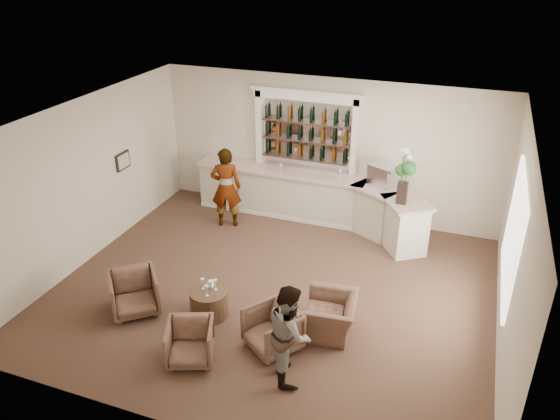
# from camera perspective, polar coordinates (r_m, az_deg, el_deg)

# --- Properties ---
(ground) EXTENTS (8.00, 8.00, 0.00)m
(ground) POSITION_cam_1_polar(r_m,az_deg,el_deg) (10.49, -0.69, -8.32)
(ground) COLOR brown
(ground) RESTS_ON ground
(room_shell) EXTENTS (8.04, 7.02, 3.32)m
(room_shell) POSITION_cam_1_polar(r_m,az_deg,el_deg) (9.93, 1.58, 4.90)
(room_shell) COLOR beige
(room_shell) RESTS_ON ground
(bar_counter) EXTENTS (5.72, 1.80, 1.14)m
(bar_counter) POSITION_cam_1_polar(r_m,az_deg,el_deg) (12.72, 3.43, 1.21)
(bar_counter) COLOR beige
(bar_counter) RESTS_ON ground
(back_bar_alcove) EXTENTS (2.64, 0.25, 3.00)m
(back_bar_alcove) POSITION_cam_1_polar(r_m,az_deg,el_deg) (12.64, 2.70, 8.19)
(back_bar_alcove) COLOR white
(back_bar_alcove) RESTS_ON ground
(cocktail_table) EXTENTS (0.68, 0.68, 0.50)m
(cocktail_table) POSITION_cam_1_polar(r_m,az_deg,el_deg) (9.80, -7.40, -9.60)
(cocktail_table) COLOR brown
(cocktail_table) RESTS_ON ground
(sommelier) EXTENTS (0.80, 0.66, 1.88)m
(sommelier) POSITION_cam_1_polar(r_m,az_deg,el_deg) (12.42, -5.66, 2.35)
(sommelier) COLOR gray
(sommelier) RESTS_ON ground
(guest) EXTENTS (0.89, 0.97, 1.61)m
(guest) POSITION_cam_1_polar(r_m,az_deg,el_deg) (8.20, 1.01, -12.71)
(guest) COLOR gray
(guest) RESTS_ON ground
(armchair_left) EXTENTS (1.15, 1.15, 0.75)m
(armchair_left) POSITION_cam_1_polar(r_m,az_deg,el_deg) (10.08, -14.99, -8.38)
(armchair_left) COLOR brown
(armchair_left) RESTS_ON ground
(armchair_center) EXTENTS (0.93, 0.95, 0.67)m
(armchair_center) POSITION_cam_1_polar(r_m,az_deg,el_deg) (8.87, -9.38, -13.50)
(armchair_center) COLOR brown
(armchair_center) RESTS_ON ground
(armchair_right) EXTENTS (1.08, 1.09, 0.72)m
(armchair_right) POSITION_cam_1_polar(r_m,az_deg,el_deg) (8.97, -0.78, -12.38)
(armchair_right) COLOR brown
(armchair_right) RESTS_ON ground
(armchair_far) EXTENTS (0.97, 1.08, 0.64)m
(armchair_far) POSITION_cam_1_polar(r_m,az_deg,el_deg) (9.36, 5.25, -10.90)
(armchair_far) COLOR brown
(armchair_far) RESTS_ON ground
(espresso_machine) EXTENTS (0.67, 0.63, 0.47)m
(espresso_machine) POSITION_cam_1_polar(r_m,az_deg,el_deg) (12.13, 10.69, 3.62)
(espresso_machine) COLOR silver
(espresso_machine) RESTS_ON bar_counter
(flower_vase) EXTENTS (0.31, 0.31, 1.18)m
(flower_vase) POSITION_cam_1_polar(r_m,az_deg,el_deg) (11.19, 12.86, 3.84)
(flower_vase) COLOR black
(flower_vase) RESTS_ON bar_counter
(wine_glass_bar_left) EXTENTS (0.07, 0.07, 0.21)m
(wine_glass_bar_left) POSITION_cam_1_polar(r_m,az_deg,el_deg) (12.63, 0.10, 4.41)
(wine_glass_bar_left) COLOR white
(wine_glass_bar_left) RESTS_ON bar_counter
(wine_glass_bar_right) EXTENTS (0.07, 0.07, 0.21)m
(wine_glass_bar_right) POSITION_cam_1_polar(r_m,az_deg,el_deg) (12.38, 6.31, 3.76)
(wine_glass_bar_right) COLOR white
(wine_glass_bar_right) RESTS_ON bar_counter
(wine_glass_tbl_a) EXTENTS (0.07, 0.07, 0.21)m
(wine_glass_tbl_a) POSITION_cam_1_polar(r_m,az_deg,el_deg) (9.67, -8.07, -7.64)
(wine_glass_tbl_a) COLOR white
(wine_glass_tbl_a) RESTS_ON cocktail_table
(wine_glass_tbl_b) EXTENTS (0.07, 0.07, 0.21)m
(wine_glass_tbl_b) POSITION_cam_1_polar(r_m,az_deg,el_deg) (9.62, -6.76, -7.76)
(wine_glass_tbl_b) COLOR white
(wine_glass_tbl_b) RESTS_ON cocktail_table
(wine_glass_tbl_c) EXTENTS (0.07, 0.07, 0.21)m
(wine_glass_tbl_c) POSITION_cam_1_polar(r_m,az_deg,el_deg) (9.49, -7.66, -8.35)
(wine_glass_tbl_c) COLOR white
(wine_glass_tbl_c) RESTS_ON cocktail_table
(napkin_holder) EXTENTS (0.08, 0.08, 0.12)m
(napkin_holder) POSITION_cam_1_polar(r_m,az_deg,el_deg) (9.73, -7.23, -7.65)
(napkin_holder) COLOR white
(napkin_holder) RESTS_ON cocktail_table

